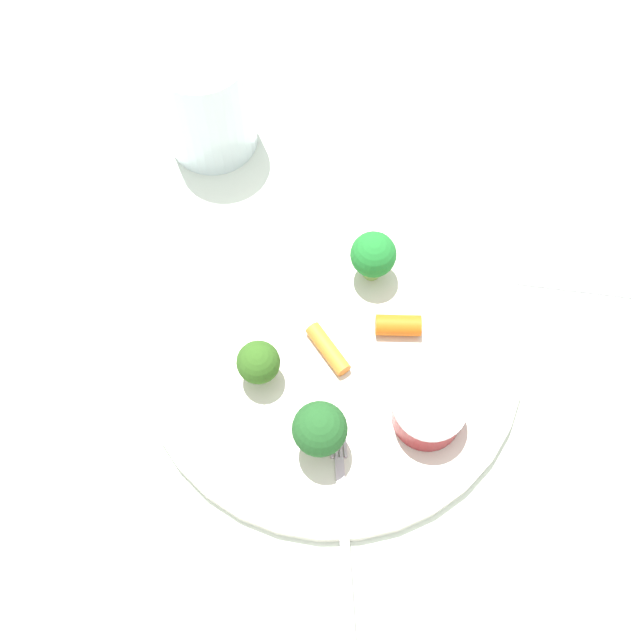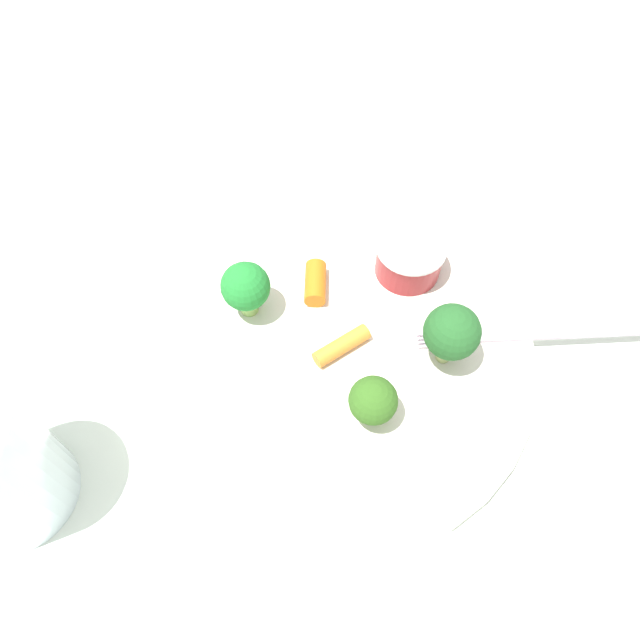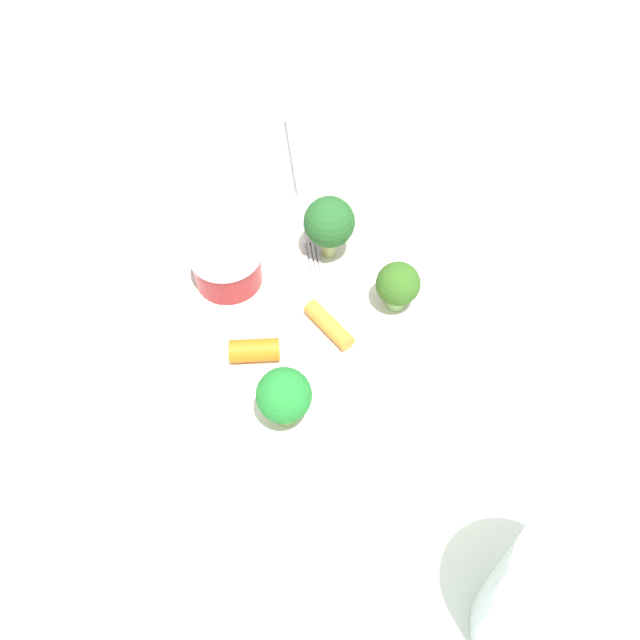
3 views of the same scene
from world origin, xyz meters
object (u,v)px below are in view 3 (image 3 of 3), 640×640
(sauce_cup, at_px, (227,266))
(napkin, at_px, (32,543))
(drinking_glass, at_px, (565,614))
(carrot_stick_0, at_px, (255,350))
(fork, at_px, (300,186))
(broccoli_floret_2, at_px, (398,285))
(broccoli_floret_0, at_px, (329,223))
(broccoli_floret_1, at_px, (282,396))
(plate, at_px, (326,341))
(carrot_stick_1, at_px, (324,323))

(sauce_cup, relative_size, napkin, 0.35)
(drinking_glass, height_order, napkin, drinking_glass)
(carrot_stick_0, height_order, fork, carrot_stick_0)
(broccoli_floret_2, height_order, napkin, broccoli_floret_2)
(broccoli_floret_2, relative_size, drinking_glass, 0.40)
(broccoli_floret_0, relative_size, fork, 0.32)
(broccoli_floret_0, xyz_separation_m, carrot_stick_0, (0.01, 0.11, -0.03))
(broccoli_floret_1, xyz_separation_m, fork, (0.08, -0.21, -0.03))
(broccoli_floret_1, bearing_deg, broccoli_floret_2, -108.16)
(plate, distance_m, carrot_stick_1, 0.01)
(plate, distance_m, napkin, 0.24)
(drinking_glass, bearing_deg, sauce_cup, -29.96)
(carrot_stick_1, bearing_deg, broccoli_floret_2, -135.74)
(carrot_stick_1, relative_size, fork, 0.25)
(plate, xyz_separation_m, drinking_glass, (-0.19, 0.14, 0.05))
(plate, distance_m, fork, 0.16)
(fork, bearing_deg, napkin, 84.47)
(broccoli_floret_0, bearing_deg, sauce_cup, 40.91)
(broccoli_floret_0, xyz_separation_m, broccoli_floret_2, (-0.07, 0.03, -0.01))
(carrot_stick_0, bearing_deg, broccoli_floret_2, -133.34)
(broccoli_floret_1, height_order, broccoli_floret_2, broccoli_floret_1)
(sauce_cup, distance_m, drinking_glass, 0.32)
(plate, bearing_deg, broccoli_floret_0, -69.83)
(plate, height_order, broccoli_floret_2, broccoli_floret_2)
(sauce_cup, relative_size, broccoli_floret_1, 1.11)
(drinking_glass, relative_size, napkin, 0.67)
(carrot_stick_0, relative_size, fork, 0.20)
(sauce_cup, height_order, broccoli_floret_1, broccoli_floret_1)
(carrot_stick_0, distance_m, carrot_stick_1, 0.06)
(napkin, bearing_deg, carrot_stick_0, -112.94)
(broccoli_floret_1, xyz_separation_m, carrot_stick_1, (0.00, -0.08, -0.02))
(napkin, bearing_deg, broccoli_floret_0, -106.71)
(broccoli_floret_0, height_order, drinking_glass, drinking_glass)
(carrot_stick_0, height_order, carrot_stick_1, carrot_stick_0)
(plate, relative_size, carrot_stick_1, 6.69)
(sauce_cup, bearing_deg, drinking_glass, 150.04)
(broccoli_floret_2, bearing_deg, sauce_cup, 11.22)
(broccoli_floret_1, relative_size, drinking_glass, 0.47)
(sauce_cup, relative_size, carrot_stick_0, 1.54)
(carrot_stick_0, bearing_deg, carrot_stick_1, -130.84)
(broccoli_floret_0, distance_m, fork, 0.09)
(carrot_stick_0, bearing_deg, broccoli_floret_0, -96.35)
(fork, bearing_deg, broccoli_floret_0, 129.75)
(plate, xyz_separation_m, napkin, (0.11, 0.21, -0.00))
(carrot_stick_0, bearing_deg, plate, -138.47)
(carrot_stick_0, bearing_deg, drinking_glass, 155.71)
(drinking_glass, distance_m, napkin, 0.31)
(fork, xyz_separation_m, drinking_glass, (-0.27, 0.28, 0.04))
(carrot_stick_1, xyz_separation_m, napkin, (0.11, 0.21, -0.02))
(drinking_glass, bearing_deg, broccoli_floret_0, -44.74)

